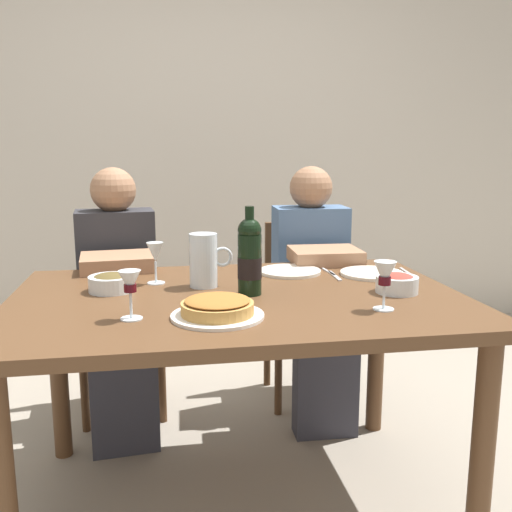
# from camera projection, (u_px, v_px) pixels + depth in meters

# --- Properties ---
(ground_plane) EXTENTS (8.00, 8.00, 0.00)m
(ground_plane) POSITION_uv_depth(u_px,v_px,m) (239.00, 499.00, 2.03)
(ground_plane) COLOR gray
(back_wall) EXTENTS (8.00, 0.10, 2.80)m
(back_wall) POSITION_uv_depth(u_px,v_px,m) (196.00, 123.00, 3.70)
(back_wall) COLOR beige
(back_wall) RESTS_ON ground
(dining_table) EXTENTS (1.50, 1.00, 0.76)m
(dining_table) POSITION_uv_depth(u_px,v_px,m) (238.00, 321.00, 1.90)
(dining_table) COLOR brown
(dining_table) RESTS_ON ground
(wine_bottle) EXTENTS (0.08, 0.08, 0.30)m
(wine_bottle) POSITION_uv_depth(u_px,v_px,m) (250.00, 257.00, 1.87)
(wine_bottle) COLOR black
(wine_bottle) RESTS_ON dining_table
(water_pitcher) EXTENTS (0.15, 0.10, 0.19)m
(water_pitcher) POSITION_uv_depth(u_px,v_px,m) (204.00, 263.00, 1.98)
(water_pitcher) COLOR silver
(water_pitcher) RESTS_ON dining_table
(baked_tart) EXTENTS (0.27, 0.27, 0.06)m
(baked_tart) POSITION_uv_depth(u_px,v_px,m) (217.00, 308.00, 1.63)
(baked_tart) COLOR white
(baked_tart) RESTS_ON dining_table
(salad_bowl) EXTENTS (0.14, 0.14, 0.07)m
(salad_bowl) POSITION_uv_depth(u_px,v_px,m) (397.00, 283.00, 1.91)
(salad_bowl) COLOR silver
(salad_bowl) RESTS_ON dining_table
(olive_bowl) EXTENTS (0.16, 0.16, 0.06)m
(olive_bowl) POSITION_uv_depth(u_px,v_px,m) (112.00, 282.00, 1.93)
(olive_bowl) COLOR silver
(olive_bowl) RESTS_ON dining_table
(wine_glass_left_diner) EXTENTS (0.06, 0.06, 0.15)m
(wine_glass_left_diner) POSITION_uv_depth(u_px,v_px,m) (155.00, 254.00, 2.02)
(wine_glass_left_diner) COLOR silver
(wine_glass_left_diner) RESTS_ON dining_table
(wine_glass_right_diner) EXTENTS (0.07, 0.07, 0.15)m
(wine_glass_right_diner) POSITION_uv_depth(u_px,v_px,m) (385.00, 276.00, 1.69)
(wine_glass_right_diner) COLOR silver
(wine_glass_right_diner) RESTS_ON dining_table
(wine_glass_centre) EXTENTS (0.07, 0.07, 0.14)m
(wine_glass_centre) POSITION_uv_depth(u_px,v_px,m) (130.00, 285.00, 1.60)
(wine_glass_centre) COLOR silver
(wine_glass_centre) RESTS_ON dining_table
(dinner_plate_left_setting) EXTENTS (0.24, 0.24, 0.01)m
(dinner_plate_left_setting) POSITION_uv_depth(u_px,v_px,m) (372.00, 273.00, 2.18)
(dinner_plate_left_setting) COLOR silver
(dinner_plate_left_setting) RESTS_ON dining_table
(dinner_plate_right_setting) EXTENTS (0.24, 0.24, 0.01)m
(dinner_plate_right_setting) POSITION_uv_depth(u_px,v_px,m) (290.00, 271.00, 2.22)
(dinner_plate_right_setting) COLOR silver
(dinner_plate_right_setting) RESTS_ON dining_table
(fork_left_setting) EXTENTS (0.02, 0.16, 0.00)m
(fork_left_setting) POSITION_uv_depth(u_px,v_px,m) (335.00, 276.00, 2.16)
(fork_left_setting) COLOR silver
(fork_left_setting) RESTS_ON dining_table
(knife_left_setting) EXTENTS (0.03, 0.18, 0.00)m
(knife_left_setting) POSITION_uv_depth(u_px,v_px,m) (408.00, 273.00, 2.20)
(knife_left_setting) COLOR silver
(knife_left_setting) RESTS_ON dining_table
(knife_right_setting) EXTENTS (0.02, 0.18, 0.00)m
(knife_right_setting) POSITION_uv_depth(u_px,v_px,m) (327.00, 271.00, 2.24)
(knife_right_setting) COLOR silver
(knife_right_setting) RESTS_ON dining_table
(spoon_right_setting) EXTENTS (0.02, 0.16, 0.00)m
(spoon_right_setting) POSITION_uv_depth(u_px,v_px,m) (252.00, 274.00, 2.19)
(spoon_right_setting) COLOR silver
(spoon_right_setting) RESTS_ON dining_table
(chair_left) EXTENTS (0.44, 0.44, 0.87)m
(chair_left) POSITION_uv_depth(u_px,v_px,m) (119.00, 306.00, 2.71)
(chair_left) COLOR brown
(chair_left) RESTS_ON ground
(diner_left) EXTENTS (0.37, 0.53, 1.16)m
(diner_left) POSITION_uv_depth(u_px,v_px,m) (119.00, 294.00, 2.46)
(diner_left) COLOR #2D2D33
(diner_left) RESTS_ON ground
(chair_right) EXTENTS (0.41, 0.41, 0.87)m
(chair_right) POSITION_uv_depth(u_px,v_px,m) (303.00, 298.00, 2.85)
(chair_right) COLOR brown
(chair_right) RESTS_ON ground
(diner_right) EXTENTS (0.35, 0.51, 1.16)m
(diner_right) POSITION_uv_depth(u_px,v_px,m) (315.00, 286.00, 2.60)
(diner_right) COLOR #4C6B93
(diner_right) RESTS_ON ground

